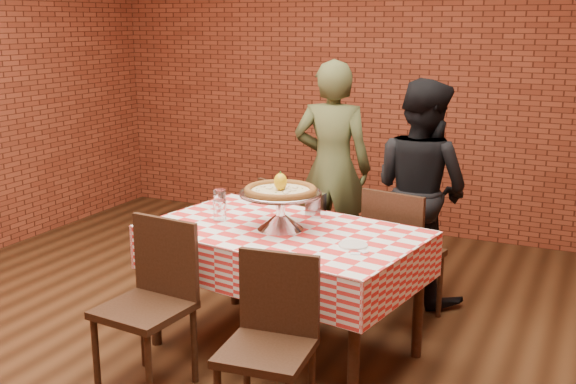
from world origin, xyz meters
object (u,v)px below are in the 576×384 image
object	(u,v)px
water_glass_right	(220,199)
condiment_caddy	(316,205)
pizza_stand	(281,211)
water_glass_left	(220,211)
table	(284,291)
chair_far_left	(295,238)
chair_near_right	(266,355)
diner_black	(421,190)
chair_near_left	(144,310)
pizza	(281,191)
diner_olive	(332,168)
chair_far_right	(404,255)

from	to	relation	value
water_glass_right	condiment_caddy	size ratio (longest dim) A/B	0.85
pizza_stand	water_glass_left	distance (m)	0.40
table	chair_far_left	world-z (taller)	chair_far_left
chair_near_right	diner_black	distance (m)	2.08
pizza_stand	chair_near_left	size ratio (longest dim) A/B	0.53
pizza_stand	pizza	bearing A→B (deg)	90.00
table	chair_near_right	size ratio (longest dim) A/B	1.75
water_glass_left	chair_near_left	distance (m)	0.79
water_glass_left	chair_far_left	bearing A→B (deg)	81.02
table	diner_olive	world-z (taller)	diner_olive
table	water_glass_left	world-z (taller)	water_glass_left
water_glass_left	diner_olive	size ratio (longest dim) A/B	0.08
chair_far_right	diner_olive	world-z (taller)	diner_olive
chair_near_left	chair_far_left	bearing A→B (deg)	88.30
chair_near_right	chair_far_right	distance (m)	1.59
chair_far_left	condiment_caddy	bearing A→B (deg)	151.18
pizza_stand	chair_near_left	distance (m)	0.93
chair_far_left	chair_far_right	world-z (taller)	chair_far_right
diner_black	chair_far_right	bearing A→B (deg)	119.14
water_glass_right	chair_far_left	bearing A→B (deg)	65.50
water_glass_left	chair_far_left	world-z (taller)	water_glass_left
pizza	water_glass_right	xyz separation A→B (m)	(-0.53, 0.22, -0.16)
water_glass_right	diner_olive	size ratio (longest dim) A/B	0.08
diner_black	water_glass_right	bearing A→B (deg)	68.73
water_glass_right	pizza	bearing A→B (deg)	-22.74
chair_far_right	table	bearing A→B (deg)	65.12
chair_near_right	water_glass_left	bearing A→B (deg)	125.03
chair_far_left	diner_olive	bearing A→B (deg)	-68.52
water_glass_left	pizza	bearing A→B (deg)	0.80
chair_near_left	chair_far_right	xyz separation A→B (m)	(0.99, 1.43, -0.00)
water_glass_left	chair_far_right	world-z (taller)	chair_far_right
diner_black	chair_near_right	bearing A→B (deg)	111.00
diner_black	water_glass_left	bearing A→B (deg)	78.72
chair_far_right	diner_olive	size ratio (longest dim) A/B	0.55
chair_near_left	pizza	bearing A→B (deg)	62.27
chair_near_left	diner_olive	distance (m)	2.15
table	chair_far_right	xyz separation A→B (m)	(0.52, 0.72, 0.07)
pizza	pizza_stand	bearing A→B (deg)	-90.00
water_glass_right	chair_far_right	world-z (taller)	chair_far_right
chair_far_right	pizza_stand	bearing A→B (deg)	64.40
condiment_caddy	diner_olive	size ratio (longest dim) A/B	0.09
water_glass_right	chair_near_right	size ratio (longest dim) A/B	0.14
table	chair_near_left	distance (m)	0.86
condiment_caddy	chair_far_right	size ratio (longest dim) A/B	0.16
pizza	chair_far_left	size ratio (longest dim) A/B	0.48
table	chair_near_left	xyz separation A→B (m)	(-0.47, -0.71, 0.08)
table	diner_olive	size ratio (longest dim) A/B	0.93
chair_far_right	chair_near_right	bearing A→B (deg)	93.46
water_glass_right	chair_far_left	size ratio (longest dim) A/B	0.14
table	chair_far_left	xyz separation A→B (m)	(-0.29, 0.80, 0.05)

